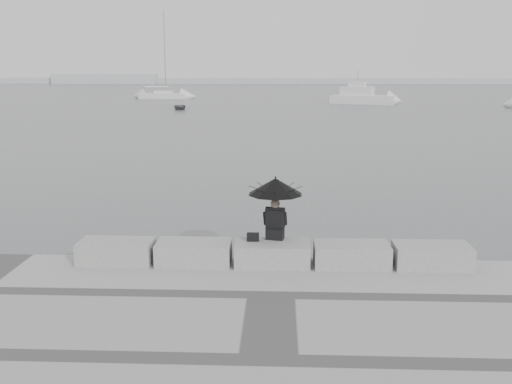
{
  "coord_description": "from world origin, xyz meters",
  "views": [
    {
      "loc": [
        0.13,
        -12.16,
        4.69
      ],
      "look_at": [
        -0.5,
        3.0,
        1.36
      ],
      "focal_mm": 40.0,
      "sensor_mm": 36.0,
      "label": 1
    }
  ],
  "objects_px": {
    "seated_person": "(275,194)",
    "dinghy": "(180,107)",
    "motor_cruiser": "(363,97)",
    "sailboat_left": "(163,95)"
  },
  "relations": [
    {
      "from": "seated_person",
      "to": "sailboat_left",
      "type": "height_order",
      "value": "sailboat_left"
    },
    {
      "from": "seated_person",
      "to": "dinghy",
      "type": "relative_size",
      "value": 0.43
    },
    {
      "from": "dinghy",
      "to": "seated_person",
      "type": "bearing_deg",
      "value": -88.31
    },
    {
      "from": "sailboat_left",
      "to": "motor_cruiser",
      "type": "relative_size",
      "value": 1.49
    },
    {
      "from": "motor_cruiser",
      "to": "dinghy",
      "type": "bearing_deg",
      "value": -133.53
    },
    {
      "from": "motor_cruiser",
      "to": "dinghy",
      "type": "height_order",
      "value": "motor_cruiser"
    },
    {
      "from": "sailboat_left",
      "to": "dinghy",
      "type": "relative_size",
      "value": 4.02
    },
    {
      "from": "motor_cruiser",
      "to": "dinghy",
      "type": "xyz_separation_m",
      "value": [
        -22.18,
        -10.69,
        -0.62
      ]
    },
    {
      "from": "sailboat_left",
      "to": "motor_cruiser",
      "type": "height_order",
      "value": "sailboat_left"
    },
    {
      "from": "seated_person",
      "to": "dinghy",
      "type": "distance_m",
      "value": 53.94
    }
  ]
}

